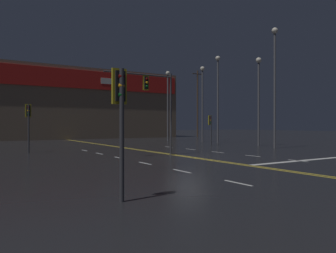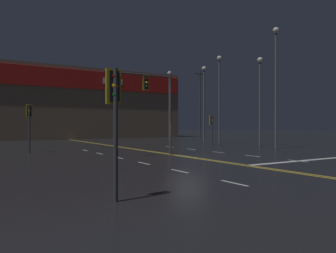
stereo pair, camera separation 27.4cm
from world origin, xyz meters
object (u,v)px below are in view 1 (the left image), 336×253
(streetlight_median_approach, at_px, (168,96))
(streetlight_far_left, at_px, (218,88))
(streetlight_far_right, at_px, (275,73))
(traffic_signal_corner_northwest, at_px, (28,117))
(traffic_signal_corner_northeast, at_px, (210,123))
(streetlight_near_right, at_px, (202,94))
(streetlight_far_median, at_px, (259,89))
(traffic_signal_median, at_px, (145,91))
(traffic_signal_corner_southwest, at_px, (120,103))

(streetlight_median_approach, xyz_separation_m, streetlight_far_left, (1.88, -7.98, 0.44))
(streetlight_far_right, bearing_deg, traffic_signal_corner_northwest, 162.08)
(traffic_signal_corner_northeast, height_order, streetlight_median_approach, streetlight_median_approach)
(streetlight_far_right, bearing_deg, traffic_signal_corner_northeast, 108.32)
(streetlight_near_right, distance_m, streetlight_far_right, 12.54)
(traffic_signal_corner_northeast, height_order, traffic_signal_corner_northwest, traffic_signal_corner_northwest)
(streetlight_far_median, bearing_deg, traffic_signal_median, -165.85)
(traffic_signal_corner_southwest, xyz_separation_m, streetlight_far_median, (21.62, 14.97, 3.07))
(streetlight_far_left, bearing_deg, traffic_signal_corner_northeast, -140.92)
(traffic_signal_median, height_order, streetlight_median_approach, streetlight_median_approach)
(traffic_signal_median, bearing_deg, streetlight_far_median, 14.15)
(traffic_signal_median, bearing_deg, streetlight_far_left, 33.41)
(traffic_signal_corner_northwest, relative_size, streetlight_far_right, 0.34)
(streetlight_far_right, bearing_deg, streetlight_near_right, 83.50)
(traffic_signal_corner_northeast, xyz_separation_m, traffic_signal_corner_southwest, (-17.99, -18.16, 0.42))
(traffic_signal_corner_northeast, distance_m, streetlight_far_left, 5.85)
(traffic_signal_median, height_order, streetlight_far_left, streetlight_far_left)
(streetlight_near_right, distance_m, streetlight_far_left, 3.38)
(traffic_signal_corner_northeast, bearing_deg, traffic_signal_corner_southwest, -134.72)
(streetlight_near_right, xyz_separation_m, streetlight_far_right, (-1.42, -12.43, 0.80))
(traffic_signal_corner_northeast, height_order, streetlight_far_median, streetlight_far_median)
(traffic_signal_corner_northwest, relative_size, streetlight_near_right, 0.39)
(traffic_signal_corner_southwest, bearing_deg, traffic_signal_median, 59.13)
(traffic_signal_median, height_order, traffic_signal_corner_northeast, traffic_signal_median)
(traffic_signal_corner_southwest, height_order, streetlight_median_approach, streetlight_median_approach)
(streetlight_far_left, bearing_deg, streetlight_far_median, -85.90)
(streetlight_far_median, bearing_deg, traffic_signal_corner_southwest, -145.31)
(traffic_signal_corner_southwest, bearing_deg, streetlight_far_left, 44.41)
(streetlight_far_right, bearing_deg, streetlight_far_left, 83.26)
(streetlight_median_approach, bearing_deg, traffic_signal_median, -125.73)
(traffic_signal_corner_northwest, bearing_deg, streetlight_far_left, 7.41)
(traffic_signal_median, relative_size, streetlight_median_approach, 0.62)
(traffic_signal_corner_northwest, bearing_deg, streetlight_near_right, 15.95)
(streetlight_near_right, relative_size, streetlight_far_left, 0.93)
(traffic_signal_median, bearing_deg, streetlight_near_right, 41.00)
(streetlight_near_right, bearing_deg, streetlight_far_right, -96.50)
(streetlight_far_median, bearing_deg, streetlight_far_left, 94.10)
(traffic_signal_median, bearing_deg, streetlight_far_right, 2.03)
(streetlight_far_left, height_order, streetlight_far_median, streetlight_far_left)
(streetlight_near_right, bearing_deg, traffic_signal_corner_northwest, -164.05)
(traffic_signal_median, xyz_separation_m, streetlight_far_left, (14.51, 9.57, 1.99))
(traffic_signal_corner_southwest, distance_m, streetlight_median_approach, 34.79)
(traffic_signal_corner_northwest, bearing_deg, traffic_signal_median, -47.38)
(traffic_signal_corner_northeast, xyz_separation_m, streetlight_far_right, (2.15, -6.48, 4.55))
(traffic_signal_corner_southwest, height_order, streetlight_far_median, streetlight_far_median)
(traffic_signal_corner_northeast, xyz_separation_m, traffic_signal_corner_northwest, (-17.60, -0.09, 0.44))
(streetlight_median_approach, bearing_deg, traffic_signal_corner_northwest, -150.56)
(traffic_signal_corner_southwest, height_order, streetlight_near_right, streetlight_near_right)
(traffic_signal_median, height_order, streetlight_far_right, streetlight_far_right)
(streetlight_far_left, relative_size, streetlight_far_right, 0.93)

